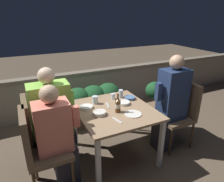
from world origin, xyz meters
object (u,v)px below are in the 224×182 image
object	(u,v)px
chair_left_near	(38,145)
person_green_blouse	(54,119)
person_coral_top	(58,137)
person_navy_jumper	(170,104)
beer_bottle	(118,105)
chair_left_far	(37,129)
chair_right_far	(164,100)
potted_plant	(155,96)
chair_right_near	(180,109)

from	to	relation	value
chair_left_near	person_green_blouse	distance (m)	0.42
person_coral_top	person_navy_jumper	xyz separation A→B (m)	(1.54, 0.01, 0.08)
person_navy_jumper	beer_bottle	size ratio (longest dim) A/B	5.61
chair_left_near	person_coral_top	world-z (taller)	person_coral_top
chair_left_far	person_navy_jumper	distance (m)	1.75
person_green_blouse	beer_bottle	world-z (taller)	person_green_blouse
chair_left_far	beer_bottle	size ratio (longest dim) A/B	3.96
person_green_blouse	chair_left_far	bearing A→B (deg)	-180.00
chair_left_far	chair_right_far	bearing A→B (deg)	0.30
potted_plant	beer_bottle	bearing A→B (deg)	-147.15
chair_left_far	beer_bottle	world-z (taller)	chair_left_far
chair_left_near	chair_right_far	size ratio (longest dim) A/B	1.00
person_coral_top	chair_right_far	world-z (taller)	person_coral_top
chair_left_near	person_coral_top	bearing A→B (deg)	-0.00
person_coral_top	potted_plant	size ratio (longest dim) A/B	1.71
chair_left_far	person_green_blouse	bearing A→B (deg)	0.00
chair_left_near	chair_right_near	world-z (taller)	same
chair_left_near	beer_bottle	distance (m)	1.01
potted_plant	person_green_blouse	bearing A→B (deg)	-165.97
chair_left_far	chair_right_near	xyz separation A→B (m)	(1.92, -0.33, 0.00)
chair_left_near	chair_right_near	bearing A→B (deg)	0.20
person_coral_top	person_navy_jumper	bearing A→B (deg)	0.26
chair_left_far	beer_bottle	xyz separation A→B (m)	(0.94, -0.26, 0.23)
person_green_blouse	potted_plant	distance (m)	1.93
chair_right_near	person_navy_jumper	bearing A→B (deg)	-180.00
chair_left_near	chair_left_far	world-z (taller)	same
chair_left_near	potted_plant	distance (m)	2.26
chair_right_near	beer_bottle	world-z (taller)	chair_right_near
person_green_blouse	beer_bottle	bearing A→B (deg)	-19.74
person_coral_top	chair_right_far	bearing A→B (deg)	11.22
person_navy_jumper	beer_bottle	xyz separation A→B (m)	(-0.77, 0.06, 0.11)
person_green_blouse	potted_plant	xyz separation A→B (m)	(1.87, 0.47, -0.22)
beer_bottle	potted_plant	bearing A→B (deg)	32.85
chair_left_near	beer_bottle	bearing A→B (deg)	4.01
chair_left_near	person_green_blouse	xyz separation A→B (m)	(0.24, 0.33, 0.08)
chair_right_far	chair_left_near	bearing A→B (deg)	-169.98
person_coral_top	chair_left_far	bearing A→B (deg)	117.99
chair_right_near	chair_right_far	size ratio (longest dim) A/B	1.00
chair_right_far	beer_bottle	size ratio (longest dim) A/B	3.96
person_navy_jumper	chair_right_far	bearing A→B (deg)	61.20
person_green_blouse	chair_right_far	world-z (taller)	person_green_blouse
chair_right_near	potted_plant	distance (m)	0.82
chair_left_far	potted_plant	world-z (taller)	chair_left_far
chair_right_far	potted_plant	xyz separation A→B (m)	(0.17, 0.46, -0.14)
chair_right_far	potted_plant	size ratio (longest dim) A/B	1.36
chair_right_near	person_navy_jumper	world-z (taller)	person_navy_jumper
chair_right_far	beer_bottle	world-z (taller)	chair_right_far
person_coral_top	chair_right_far	distance (m)	1.76
chair_left_far	chair_right_near	bearing A→B (deg)	-9.60
chair_right_far	potted_plant	distance (m)	0.51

